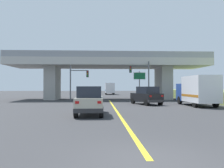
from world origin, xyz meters
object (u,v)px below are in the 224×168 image
suv_lead (90,101)px  semi_truck_distant (110,88)px  suv_crossing (147,96)px  traffic_signal_farside (77,79)px  box_truck (197,90)px  highway_sign (139,79)px  traffic_signal_nearside (142,76)px

suv_lead → semi_truck_distant: semi_truck_distant is taller
suv_crossing → traffic_signal_farside: bearing=122.1°
box_truck → semi_truck_distant: 38.51m
suv_crossing → traffic_signal_farside: traffic_signal_farside is taller
box_truck → highway_sign: 12.26m
semi_truck_distant → traffic_signal_nearside: bearing=-83.0°
suv_lead → semi_truck_distant: size_ratio=0.62×
box_truck → semi_truck_distant: size_ratio=0.87×
suv_lead → box_truck: bearing=33.5°
box_truck → highway_sign: bearing=109.9°
traffic_signal_nearside → traffic_signal_farside: 9.27m
box_truck → traffic_signal_nearside: size_ratio=1.15×
box_truck → highway_sign: size_ratio=1.49×
box_truck → suv_crossing: bearing=156.0°
traffic_signal_nearside → traffic_signal_farside: size_ratio=1.12×
box_truck → semi_truck_distant: bearing=101.4°
suv_crossing → traffic_signal_farside: (-8.49, 7.08, 2.14)m
traffic_signal_nearside → traffic_signal_farside: (-9.26, 0.20, -0.41)m
suv_lead → highway_sign: bearing=70.2°
box_truck → traffic_signal_nearside: (-4.14, 9.07, 1.94)m
traffic_signal_farside → highway_sign: (9.26, 2.17, 0.08)m
semi_truck_distant → box_truck: bearing=-78.6°
suv_crossing → highway_sign: highway_sign is taller
traffic_signal_farside → suv_lead: bearing=-81.1°
traffic_signal_nearside → box_truck: bearing=-65.5°
traffic_signal_nearside → highway_sign: bearing=90.0°
traffic_signal_farside → semi_truck_distant: size_ratio=0.68×
box_truck → semi_truck_distant: (-7.64, 37.74, -0.03)m
traffic_signal_nearside → traffic_signal_farside: bearing=178.8°
traffic_signal_nearside → semi_truck_distant: (-3.50, 28.67, -1.98)m
suv_lead → traffic_signal_nearside: 17.75m
suv_crossing → traffic_signal_nearside: (0.76, 6.89, 2.55)m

